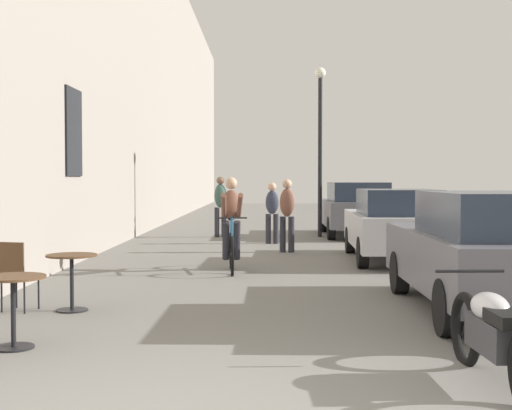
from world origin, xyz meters
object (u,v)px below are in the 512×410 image
at_px(cyclist_on_bicycle, 231,227).
at_px(parked_car_third, 356,208).
at_px(cafe_chair_mid_toward_street, 17,271).
at_px(street_lamp, 320,130).
at_px(cafe_table_mid, 72,270).
at_px(cafe_table_near, 13,296).
at_px(parked_motorcycle, 495,336).
at_px(pedestrian_mid, 272,209).
at_px(pedestrian_far, 220,203).
at_px(parked_car_nearest, 487,251).
at_px(parked_car_second, 395,224).
at_px(pedestrian_near, 287,211).

xyz_separation_m(cyclist_on_bicycle, parked_car_third, (3.30, 7.93, 0.01)).
bearing_deg(cafe_chair_mid_toward_street, street_lamp, 67.91).
xyz_separation_m(cafe_table_mid, cafe_chair_mid_toward_street, (-0.68, -0.07, -0.00)).
relative_size(cafe_table_near, parked_motorcycle, 0.34).
bearing_deg(cafe_table_near, cafe_chair_mid_toward_street, 108.44).
bearing_deg(cafe_table_near, pedestrian_mid, 76.73).
xyz_separation_m(pedestrian_far, parked_car_nearest, (4.03, -11.61, -0.20)).
xyz_separation_m(cyclist_on_bicycle, parked_car_nearest, (3.37, -4.10, -0.02)).
distance_m(cafe_chair_mid_toward_street, parked_car_second, 8.09).
distance_m(pedestrian_far, parked_car_third, 3.99).
relative_size(pedestrian_near, pedestrian_mid, 1.05).
height_order(pedestrian_near, parked_car_third, pedestrian_near).
distance_m(pedestrian_near, pedestrian_far, 4.60).
bearing_deg(cafe_table_near, parked_car_nearest, 19.51).
relative_size(pedestrian_mid, parked_car_third, 0.36).
height_order(cafe_chair_mid_toward_street, pedestrian_mid, pedestrian_mid).
distance_m(cyclist_on_bicycle, street_lamp, 8.29).
xyz_separation_m(cafe_table_near, cafe_table_mid, (0.04, 1.99, 0.00)).
bearing_deg(pedestrian_near, street_lamp, 75.90).
bearing_deg(parked_car_third, pedestrian_near, -115.05).
xyz_separation_m(cafe_table_mid, pedestrian_mid, (2.65, 9.42, 0.37)).
bearing_deg(cafe_chair_mid_toward_street, parked_car_second, 44.17).
height_order(parked_car_nearest, parked_car_third, parked_car_third).
bearing_deg(cyclist_on_bicycle, parked_car_second, 25.90).
bearing_deg(pedestrian_mid, cafe_table_near, -103.27).
relative_size(cafe_chair_mid_toward_street, parked_car_second, 0.21).
height_order(cafe_table_mid, pedestrian_far, pedestrian_far).
relative_size(pedestrian_near, parked_car_third, 0.38).
height_order(cafe_table_mid, parked_motorcycle, parked_motorcycle).
distance_m(pedestrian_far, parked_car_nearest, 12.29).
bearing_deg(parked_motorcycle, pedestrian_far, 102.01).
bearing_deg(street_lamp, cyclist_on_bicycle, -106.20).
bearing_deg(cafe_table_mid, parked_car_nearest, -1.45).
xyz_separation_m(cafe_table_near, parked_car_second, (5.16, 7.55, 0.24)).
distance_m(cafe_table_near, parked_motorcycle, 4.52).
height_order(cafe_chair_mid_toward_street, pedestrian_near, pedestrian_near).
xyz_separation_m(cafe_table_near, pedestrian_near, (3.01, 9.24, 0.42)).
distance_m(cyclist_on_bicycle, parked_motorcycle, 7.61).
distance_m(cafe_table_near, street_lamp, 14.45).
bearing_deg(parked_motorcycle, cafe_chair_mid_toward_street, 147.79).
bearing_deg(parked_car_nearest, pedestrian_near, 106.93).
height_order(cafe_table_near, street_lamp, street_lamp).
relative_size(cafe_table_mid, parked_car_nearest, 0.17).
bearing_deg(parked_car_nearest, pedestrian_mid, 105.01).
bearing_deg(street_lamp, cafe_chair_mid_toward_street, -112.09).
distance_m(cyclist_on_bicycle, parked_car_nearest, 5.31).
relative_size(cafe_table_mid, parked_car_second, 0.17).
xyz_separation_m(cafe_table_mid, parked_car_third, (5.15, 11.90, 0.30)).
xyz_separation_m(parked_car_second, parked_car_third, (0.02, 6.34, 0.06)).
bearing_deg(parked_car_nearest, parked_car_second, 90.93).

